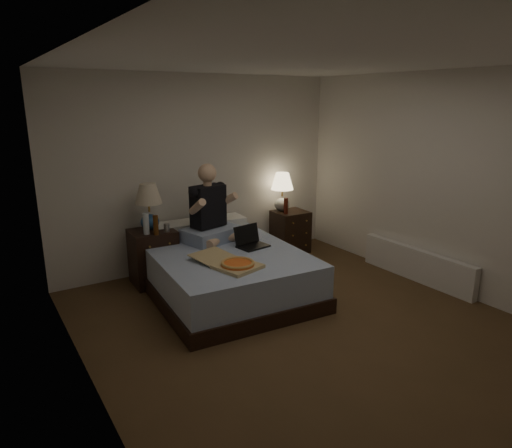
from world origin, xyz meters
TOP-DOWN VIEW (x-y plane):
  - floor at (0.00, 0.00)m, footprint 4.00×4.50m
  - ceiling at (0.00, 0.00)m, footprint 4.00×4.50m
  - wall_back at (0.00, 2.25)m, footprint 4.00×0.00m
  - wall_left at (-2.00, 0.00)m, footprint 0.00×4.50m
  - wall_right at (2.00, 0.00)m, footprint 0.00×4.50m
  - bed at (-0.26, 1.18)m, footprint 1.72×2.20m
  - nightstand_left at (-0.84, 1.89)m, footprint 0.53×0.49m
  - nightstand_right at (1.27, 1.95)m, footprint 0.49×0.45m
  - lamp_left at (-0.84, 1.94)m, footprint 0.40×0.40m
  - lamp_right at (1.18, 2.05)m, footprint 0.36×0.36m
  - water_bottle at (-0.95, 1.77)m, footprint 0.07×0.07m
  - soda_can at (-0.71, 1.74)m, footprint 0.07×0.07m
  - beer_bottle_left at (-0.86, 1.69)m, footprint 0.06×0.06m
  - beer_bottle_right at (1.13, 1.87)m, footprint 0.06×0.06m
  - person at (-0.21, 1.56)m, footprint 0.76×0.66m
  - laptop at (0.07, 1.07)m, footprint 0.38×0.33m
  - pizza_box at (-0.43, 0.58)m, footprint 0.58×0.84m
  - radiator at (1.93, 0.22)m, footprint 0.10×1.60m

SIDE VIEW (x-z plane):
  - floor at x=0.00m, z-range 0.00..0.00m
  - radiator at x=1.93m, z-range 0.00..0.40m
  - bed at x=-0.26m, z-range 0.00..0.52m
  - nightstand_right at x=1.27m, z-range 0.00..0.61m
  - nightstand_left at x=-0.84m, z-range 0.00..0.67m
  - pizza_box at x=-0.43m, z-range 0.52..0.60m
  - laptop at x=0.07m, z-range 0.52..0.76m
  - soda_can at x=-0.71m, z-range 0.67..0.77m
  - beer_bottle_right at x=1.13m, z-range 0.61..0.84m
  - beer_bottle_left at x=-0.86m, z-range 0.67..0.90m
  - water_bottle at x=-0.95m, z-range 0.67..0.92m
  - lamp_right at x=1.18m, z-range 0.61..1.17m
  - lamp_left at x=-0.84m, z-range 0.67..1.23m
  - person at x=-0.21m, z-range 0.52..1.45m
  - wall_back at x=0.00m, z-range 0.00..2.50m
  - wall_left at x=-2.00m, z-range 0.00..2.50m
  - wall_right at x=2.00m, z-range 0.00..2.50m
  - ceiling at x=0.00m, z-range 2.50..2.50m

